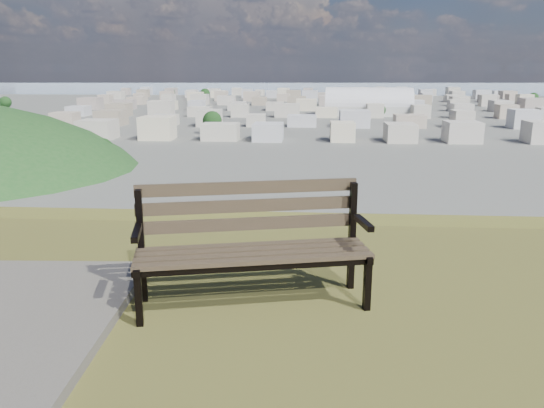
{
  "coord_description": "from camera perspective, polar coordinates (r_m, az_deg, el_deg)",
  "views": [
    {
      "loc": [
        0.98,
        -1.99,
        26.78
      ],
      "look_at": [
        0.57,
        3.76,
        25.3
      ],
      "focal_mm": 35.0,
      "sensor_mm": 36.0,
      "label": 1
    }
  ],
  "objects": [
    {
      "name": "park_bench",
      "position": [
        4.08,
        -2.22,
        -3.65
      ],
      "size": [
        1.83,
        0.94,
        0.92
      ],
      "rotation": [
        0.0,
        0.0,
        0.22
      ],
      "color": "#473B29",
      "rests_on": "hilltop_mesa"
    },
    {
      "name": "arena",
      "position": [
        320.83,
        10.31,
        10.27
      ],
      "size": [
        51.29,
        24.4,
        21.11
      ],
      "rotation": [
        0.0,
        0.0,
        -0.07
      ],
      "color": "beige",
      "rests_on": "ground"
    },
    {
      "name": "city_blocks",
      "position": [
        397.12,
        3.99,
        11.0
      ],
      "size": [
        395.0,
        361.0,
        7.0
      ],
      "color": "beige",
      "rests_on": "ground"
    },
    {
      "name": "city_trees",
      "position": [
        322.9,
        -0.82,
        10.49
      ],
      "size": [
        406.52,
        387.2,
        9.98
      ],
      "color": "#38241C",
      "rests_on": "ground"
    },
    {
      "name": "bay_water",
      "position": [
        902.39,
        4.1,
        12.66
      ],
      "size": [
        2400.0,
        700.0,
        0.12
      ],
      "primitive_type": "cube",
      "color": "#8398A7",
      "rests_on": "ground"
    },
    {
      "name": "far_hills",
      "position": [
        1406.28,
        1.59,
        14.33
      ],
      "size": [
        2050.0,
        340.0,
        60.0
      ],
      "color": "#8895A9",
      "rests_on": "ground"
    }
  ]
}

